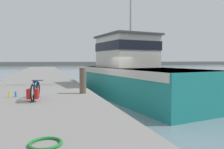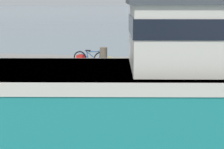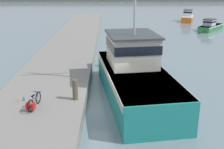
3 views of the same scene
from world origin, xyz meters
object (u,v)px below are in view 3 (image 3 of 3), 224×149
fishing_boat_main (134,73)px  water_bottle_on_curb (24,99)px  mooring_post (75,90)px  boat_white_moored (210,26)px  bicycle_touring (33,103)px  water_bottle_by_bike (19,99)px  boat_blue_far (187,17)px

fishing_boat_main → water_bottle_on_curb: fishing_boat_main is taller
mooring_post → water_bottle_on_curb: bearing=-177.1°
boat_white_moored → mooring_post: (-16.92, -26.74, 0.75)m
mooring_post → water_bottle_on_curb: 2.89m
fishing_boat_main → mooring_post: size_ratio=10.54×
bicycle_touring → water_bottle_by_bike: (-1.01, 0.95, -0.20)m
mooring_post → bicycle_touring: bearing=-150.3°
boat_white_moored → bicycle_touring: bearing=97.3°
water_bottle_by_bike → fishing_boat_main: bearing=22.9°
fishing_boat_main → boat_blue_far: fishing_boat_main is taller
boat_white_moored → water_bottle_by_bike: (-19.99, -26.96, 0.29)m
fishing_boat_main → boat_white_moored: bearing=52.8°
water_bottle_by_bike → water_bottle_on_curb: bearing=18.9°
fishing_boat_main → water_bottle_on_curb: bearing=-165.1°
boat_white_moored → water_bottle_on_curb: (-19.77, -26.89, 0.27)m
boat_white_moored → water_bottle_on_curb: boat_white_moored is taller
boat_blue_far → fishing_boat_main: bearing=-90.4°
fishing_boat_main → mooring_post: fishing_boat_main is taller
fishing_boat_main → mooring_post: 4.32m
bicycle_touring → boat_white_moored: bearing=64.5°
boat_blue_far → boat_white_moored: 9.35m
boat_blue_far → bicycle_touring: bearing=-95.8°
boat_blue_far → boat_white_moored: bearing=-64.5°
boat_blue_far → bicycle_touring: 41.40m
boat_blue_far → mooring_post: bearing=-93.9°
boat_blue_far → mooring_post: boat_blue_far is taller
boat_white_moored → mooring_post: bearing=99.2°
boat_white_moored → water_bottle_by_bike: boat_white_moored is taller
fishing_boat_main → bicycle_touring: fishing_boat_main is taller
mooring_post → water_bottle_on_curb: mooring_post is taller
boat_blue_far → mooring_post: 39.47m
boat_blue_far → mooring_post: (-16.05, -36.05, 0.57)m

